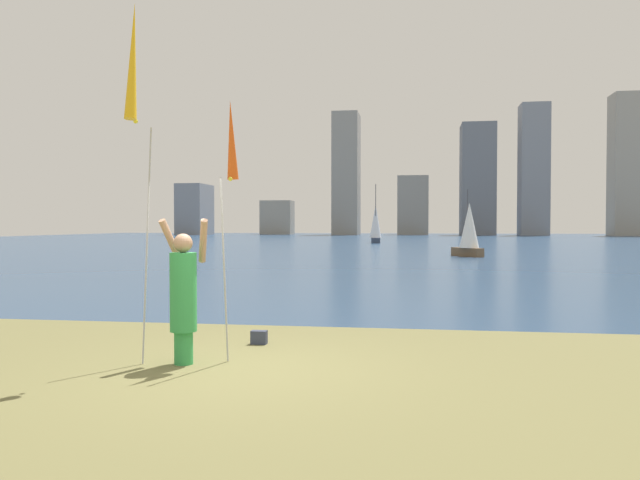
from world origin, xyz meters
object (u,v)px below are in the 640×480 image
object	(u,v)px
kite_flag_left	(133,69)
sailboat_3	(376,224)
bag	(259,337)
sailboat_0	(469,230)
kite_flag_right	(231,146)
person	(184,293)

from	to	relation	value
kite_flag_left	sailboat_3	size ratio (longest dim) A/B	0.82
bag	sailboat_0	size ratio (longest dim) A/B	0.06
bag	sailboat_0	distance (m)	28.25
kite_flag_right	sailboat_3	bearing A→B (deg)	91.37
kite_flag_left	bag	distance (m)	4.39
person	sailboat_0	size ratio (longest dim) A/B	0.50
sailboat_0	sailboat_3	distance (m)	26.48
kite_flag_right	bag	size ratio (longest dim) A/B	14.59
kite_flag_right	sailboat_0	bearing A→B (deg)	78.81
kite_flag_left	sailboat_0	distance (m)	30.34
person	bag	world-z (taller)	person
bag	sailboat_3	distance (m)	53.24
person	kite_flag_left	distance (m)	3.01
kite_flag_left	kite_flag_right	world-z (taller)	kite_flag_left
kite_flag_left	person	bearing A→B (deg)	29.72
person	bag	distance (m)	1.86
kite_flag_left	sailboat_0	xyz separation A→B (m)	(6.78, 29.48, -2.34)
person	kite_flag_right	size ratio (longest dim) A/B	0.54
kite_flag_left	bag	world-z (taller)	kite_flag_left
person	kite_flag_left	world-z (taller)	kite_flag_left
person	kite_flag_right	bearing A→B (deg)	33.08
kite_flag_right	bag	world-z (taller)	kite_flag_right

